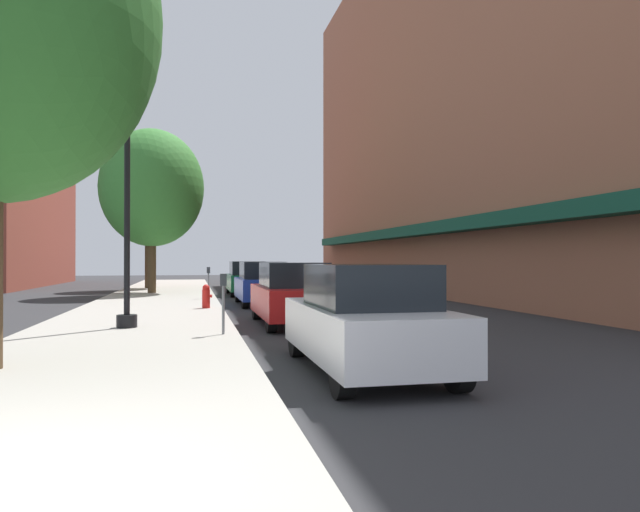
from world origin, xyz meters
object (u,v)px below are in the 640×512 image
at_px(lamppost, 127,198).
at_px(tree_mid, 152,188).
at_px(car_green, 247,279).
at_px(parking_meter_far, 223,296).
at_px(parking_meter_near, 208,279).
at_px(car_white, 366,320).
at_px(fire_hydrant, 206,296).
at_px(car_blue, 262,284).
at_px(car_red, 293,294).
at_px(tree_far, 149,205).

distance_m(lamppost, tree_mid, 15.03).
bearing_deg(car_green, lamppost, -104.96).
height_order(lamppost, parking_meter_far, lamppost).
xyz_separation_m(parking_meter_near, car_white, (1.95, -16.07, -0.14)).
bearing_deg(car_white, parking_meter_near, 96.25).
xyz_separation_m(fire_hydrant, car_blue, (2.16, 2.47, 0.29)).
xyz_separation_m(lamppost, car_white, (4.13, -5.89, -2.39)).
bearing_deg(car_red, car_green, 91.81).
bearing_deg(car_green, parking_meter_far, -95.56).
bearing_deg(car_red, tree_far, 106.61).
height_order(car_red, car_green, same).
distance_m(lamppost, car_white, 7.58).
distance_m(tree_far, car_blue, 13.86).
height_order(car_blue, car_green, same).
height_order(car_white, car_red, same).
distance_m(fire_hydrant, parking_meter_near, 5.00).
height_order(lamppost, car_blue, lamppost).
distance_m(tree_far, car_red, 20.25).
relative_size(tree_mid, car_green, 1.87).
bearing_deg(parking_meter_far, lamppost, 140.95).
distance_m(parking_meter_far, tree_mid, 17.39).
height_order(lamppost, car_green, lamppost).
height_order(parking_meter_far, tree_far, tree_far).
xyz_separation_m(lamppost, parking_meter_near, (2.18, 10.18, -2.25)).
xyz_separation_m(car_white, car_red, (0.00, 6.63, 0.00)).
relative_size(car_blue, car_green, 1.00).
bearing_deg(lamppost, fire_hydrant, 69.23).
distance_m(tree_mid, car_red, 15.51).
height_order(fire_hydrant, parking_meter_near, parking_meter_near).
bearing_deg(car_white, car_red, 89.33).
bearing_deg(tree_mid, parking_meter_far, -81.15).
bearing_deg(fire_hydrant, lamppost, -110.77).
xyz_separation_m(fire_hydrant, car_red, (2.16, -4.47, 0.29)).
bearing_deg(car_blue, car_green, 88.13).
relative_size(fire_hydrant, tree_mid, 0.10).
xyz_separation_m(fire_hydrant, car_green, (2.16, 8.77, 0.29)).
height_order(tree_mid, car_blue, tree_mid).
relative_size(fire_hydrant, car_red, 0.18).
bearing_deg(tree_mid, car_white, -77.67).
height_order(fire_hydrant, car_green, car_green).
height_order(tree_far, car_white, tree_far).
bearing_deg(car_white, fire_hydrant, 100.32).
height_order(parking_meter_far, car_blue, car_blue).
distance_m(parking_meter_near, car_white, 16.19).
distance_m(fire_hydrant, car_blue, 3.29).
height_order(tree_mid, car_red, tree_mid).
bearing_deg(parking_meter_far, tree_mid, 98.85).
relative_size(lamppost, parking_meter_far, 4.50).
bearing_deg(car_white, lamppost, 124.36).
xyz_separation_m(lamppost, car_blue, (4.13, 7.67, -2.39)).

